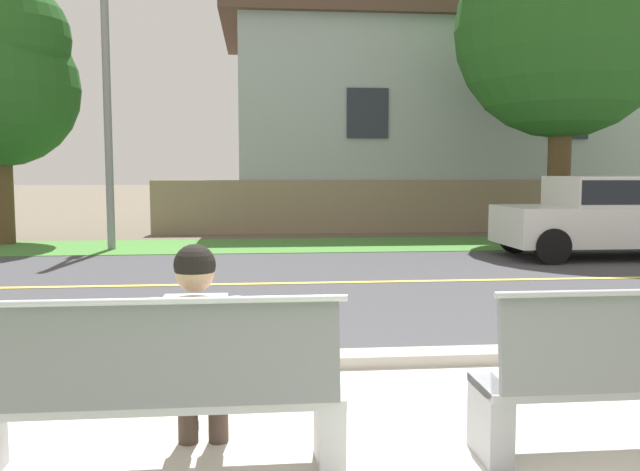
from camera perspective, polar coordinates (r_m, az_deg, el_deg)
ground_plane at (r=11.24m, az=-1.13°, el=-2.84°), size 140.00×140.00×0.00m
sidewalk_pavement at (r=3.94m, az=7.91°, el=-18.95°), size 44.00×3.60×0.01m
curb_edge at (r=5.73m, az=3.30°, el=-10.51°), size 44.00×0.30×0.11m
street_asphalt at (r=9.76m, az=-0.45°, el=-4.10°), size 52.00×8.00×0.01m
road_centre_line at (r=9.76m, az=-0.45°, el=-4.07°), size 48.00×0.14×0.01m
far_verge_grass at (r=14.67m, az=-2.17°, el=-0.85°), size 48.00×2.80×0.02m
bench_left at (r=3.70m, az=-13.85°, el=-13.11°), size 1.99×0.48×1.01m
seated_person_white at (r=3.78m, az=-10.41°, el=-9.28°), size 0.52×0.68×1.25m
car_white_far at (r=13.79m, az=23.91°, el=1.80°), size 4.30×1.86×1.54m
streetlamp at (r=14.83m, az=-17.63°, el=13.46°), size 0.24×2.10×6.50m
shade_tree_far_left at (r=16.50m, az=-25.55°, el=12.21°), size 3.46×3.46×5.71m
shade_tree_left at (r=16.18m, az=20.81°, el=17.40°), size 4.72×4.72×7.79m
garden_wall at (r=17.93m, az=6.78°, el=2.50°), size 13.00×0.36×1.40m
house_across_street at (r=21.52m, az=9.97°, el=9.63°), size 13.21×6.91×6.32m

